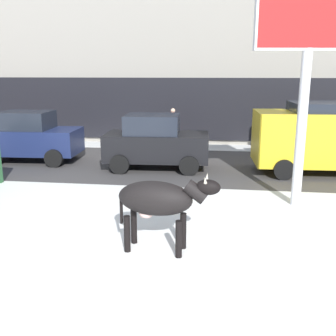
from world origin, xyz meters
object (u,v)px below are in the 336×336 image
at_px(cow_black, 159,200).
at_px(car_yellow_van, 328,136).
at_px(billboard, 310,24).
at_px(car_black_hatchback, 156,142).
at_px(pedestrian_by_cars, 173,128).
at_px(car_navy_hatchback, 30,137).
at_px(pedestrian_near_billboard, 265,130).

relative_size(cow_black, car_yellow_van, 0.41).
relative_size(cow_black, billboard, 0.35).
height_order(cow_black, car_yellow_van, car_yellow_van).
distance_m(car_black_hatchback, pedestrian_by_cars, 3.82).
xyz_separation_m(car_navy_hatchback, car_black_hatchback, (4.78, -0.50, 0.00)).
distance_m(car_black_hatchback, pedestrian_near_billboard, 5.58).
bearing_deg(cow_black, car_yellow_van, 54.54).
distance_m(cow_black, pedestrian_near_billboard, 10.59).
distance_m(billboard, car_navy_hatchback, 10.25).
distance_m(cow_black, billboard, 5.40).
xyz_separation_m(car_yellow_van, pedestrian_by_cars, (-5.50, 3.74, -0.36)).
height_order(billboard, car_navy_hatchback, billboard).
bearing_deg(billboard, car_yellow_van, 65.64).
relative_size(billboard, pedestrian_near_billboard, 3.21).
bearing_deg(car_navy_hatchback, billboard, -23.35).
distance_m(car_navy_hatchback, pedestrian_by_cars, 5.94).
bearing_deg(car_black_hatchback, pedestrian_near_billboard, 43.16).
bearing_deg(cow_black, billboard, 44.80).
bearing_deg(pedestrian_by_cars, car_navy_hatchback, -146.01).
bearing_deg(pedestrian_by_cars, pedestrian_near_billboard, 0.00).
distance_m(billboard, pedestrian_by_cars, 8.87).
distance_m(cow_black, car_navy_hatchback, 9.00).
xyz_separation_m(billboard, pedestrian_near_billboard, (-0.03, 7.15, -3.43)).
relative_size(car_navy_hatchback, pedestrian_near_billboard, 2.07).
distance_m(cow_black, pedestrian_by_cars, 10.20).
bearing_deg(car_navy_hatchback, cow_black, -49.41).
xyz_separation_m(cow_black, pedestrian_by_cars, (-0.94, 10.16, -0.11)).
relative_size(car_navy_hatchback, car_yellow_van, 0.76).
bearing_deg(car_black_hatchback, billboard, -39.16).
relative_size(billboard, car_black_hatchback, 1.56).
relative_size(billboard, car_yellow_van, 1.19).
bearing_deg(car_yellow_van, billboard, -114.36).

